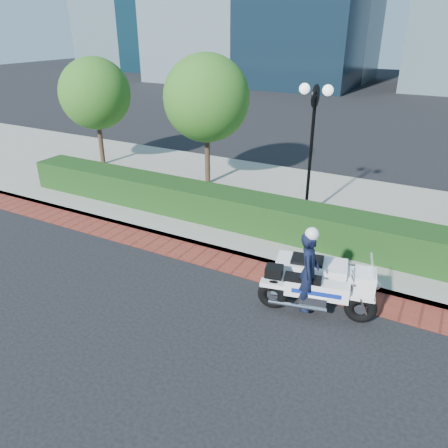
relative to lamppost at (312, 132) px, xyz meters
The scene contains 8 objects.
ground 6.07m from the lamppost, 100.89° to the right, with size 120.00×120.00×0.00m, color black.
brick_strip 4.84m from the lamppost, 105.12° to the right, with size 60.00×1.00×0.01m, color maroon.
sidewalk 3.16m from the lamppost, 141.34° to the left, with size 60.00×8.00×0.15m, color gray.
hedge_main 2.98m from the lamppost, 122.01° to the right, with size 18.00×1.20×1.00m, color #113313.
lamppost is the anchor object (origin of this frame).
tree_a 10.09m from the lamppost, behind, with size 3.00×3.00×4.58m.
tree_b 4.71m from the lamppost, 163.89° to the left, with size 3.20×3.20×4.89m.
police_motorcycle 5.26m from the lamppost, 69.26° to the right, with size 2.61×1.88×2.13m.
Camera 1 is at (4.94, -7.66, 5.98)m, focal length 35.00 mm.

